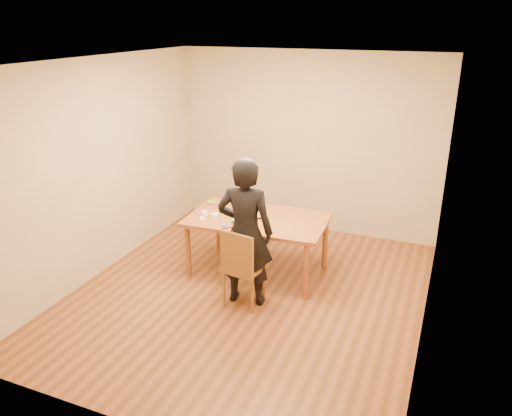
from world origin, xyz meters
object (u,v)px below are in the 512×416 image
at_px(dining_chair, 244,268).
at_px(person, 245,232).
at_px(cake_plate, 257,215).
at_px(cake, 257,212).
at_px(dining_table, 258,219).

distance_m(dining_chair, person, 0.42).
relative_size(cake_plate, cake, 1.10).
bearing_deg(dining_chair, cake, 113.20).
relative_size(dining_chair, person, 0.24).
bearing_deg(person, dining_chair, 80.57).
distance_m(cake, person, 0.81).
distance_m(cake_plate, cake, 0.05).
distance_m(dining_table, cake_plate, 0.07).
bearing_deg(dining_chair, person, 100.61).
xyz_separation_m(cake_plate, cake, (0.00, 0.00, 0.05)).
relative_size(dining_chair, cake, 1.76).
height_order(cake_plate, person, person).
relative_size(cake, person, 0.13).
relative_size(dining_table, dining_chair, 4.24).
bearing_deg(dining_table, person, -81.52).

